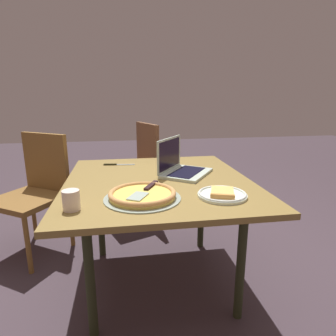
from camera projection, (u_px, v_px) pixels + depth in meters
ground_plane at (159, 280)px, 1.93m from camera, size 12.00×12.00×0.00m
dining_table at (158, 189)px, 1.77m from camera, size 1.22×1.10×0.70m
laptop at (181, 167)px, 1.86m from camera, size 0.42×0.40×0.23m
pizza_plate at (222, 194)px, 1.46m from camera, size 0.25×0.25×0.04m
pizza_tray at (142, 195)px, 1.43m from camera, size 0.38×0.38×0.04m
table_knife at (116, 165)px, 2.11m from camera, size 0.04×0.23×0.01m
drink_cup at (71, 200)px, 1.29m from camera, size 0.08×0.08×0.09m
chair_near at (36, 187)px, 2.22m from camera, size 0.63×0.63×0.91m
chair_far at (137, 167)px, 2.76m from camera, size 0.55×0.55×0.94m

